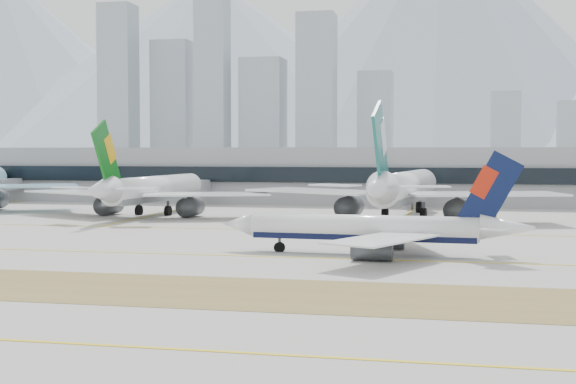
% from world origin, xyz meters
% --- Properties ---
extents(ground, '(3000.00, 3000.00, 0.00)m').
position_xyz_m(ground, '(0.00, 0.00, 0.00)').
color(ground, gray).
rests_on(ground, ground).
extents(apron_markings, '(360.00, 122.22, 0.06)m').
position_xyz_m(apron_markings, '(0.00, -53.95, 0.02)').
color(apron_markings, brown).
rests_on(apron_markings, ground).
extents(taxiing_airliner, '(43.04, 37.36, 14.46)m').
position_xyz_m(taxiing_airliner, '(22.02, -0.12, 3.49)').
color(taxiing_airliner, white).
rests_on(taxiing_airliner, ground).
extents(widebody_eva, '(57.28, 56.12, 20.45)m').
position_xyz_m(widebody_eva, '(-32.42, 55.69, 5.44)').
color(widebody_eva, white).
rests_on(widebody_eva, ground).
extents(widebody_cathay, '(65.17, 64.16, 23.37)m').
position_xyz_m(widebody_cathay, '(22.15, 56.46, 6.21)').
color(widebody_cathay, white).
rests_on(widebody_cathay, ground).
extents(terminal, '(280.00, 43.10, 15.00)m').
position_xyz_m(terminal, '(0.00, 114.84, 7.50)').
color(terminal, gray).
rests_on(terminal, ground).
extents(gse_c, '(3.55, 2.00, 2.60)m').
position_xyz_m(gse_c, '(38.64, 45.94, 1.05)').
color(gse_c, orange).
rests_on(gse_c, ground).
extents(city_skyline, '(342.00, 49.80, 140.00)m').
position_xyz_m(city_skyline, '(-106.76, 453.42, 49.80)').
color(city_skyline, '#8F99A3').
rests_on(city_skyline, ground).
extents(mountain_ridge, '(2830.00, 1120.00, 470.00)m').
position_xyz_m(mountain_ridge, '(33.00, 1404.14, 181.85)').
color(mountain_ridge, '#9EA8B7').
rests_on(mountain_ridge, ground).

